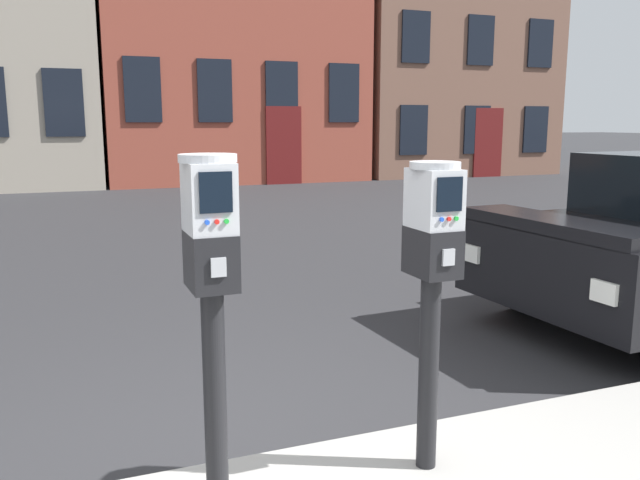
{
  "coord_description": "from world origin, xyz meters",
  "views": [
    {
      "loc": [
        -0.59,
        -2.56,
        1.69
      ],
      "look_at": [
        0.37,
        -0.08,
        1.21
      ],
      "focal_mm": 36.46,
      "sensor_mm": 36.0,
      "label": 1
    }
  ],
  "objects": [
    {
      "name": "parking_meter_twin_adjacent",
      "position": [
        0.85,
        -0.18,
        1.1
      ],
      "size": [
        0.22,
        0.25,
        1.39
      ],
      "rotation": [
        0.0,
        0.0,
        -1.56
      ],
      "color": "black",
      "rests_on": "sidewalk_slab"
    },
    {
      "name": "parking_meter_near_kerb",
      "position": [
        -0.12,
        -0.18,
        1.13
      ],
      "size": [
        0.22,
        0.25,
        1.44
      ],
      "rotation": [
        0.0,
        0.0,
        -1.56
      ],
      "color": "black",
      "rests_on": "sidewalk_slab"
    },
    {
      "name": "townhouse_cream_stone",
      "position": [
        11.12,
        17.06,
        5.26
      ],
      "size": [
        6.58,
        5.33,
        10.52
      ],
      "color": "brown",
      "rests_on": "ground_plane"
    }
  ]
}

